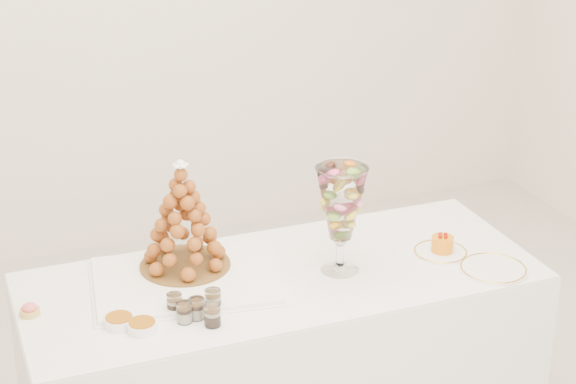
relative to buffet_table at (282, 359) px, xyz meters
name	(u,v)px	position (x,y,z in m)	size (l,w,h in m)	color
buffet_table	(282,359)	(0.00, 0.00, 0.00)	(1.81, 0.74, 0.69)	white
lace_tray	(184,281)	(-0.33, 0.07, 0.35)	(0.61, 0.45, 0.02)	white
macaron_vase	(341,204)	(0.20, -0.04, 0.59)	(0.18, 0.18, 0.39)	white
cake_plate	(440,252)	(0.59, -0.06, 0.35)	(0.20, 0.20, 0.01)	white
spare_plate	(493,269)	(0.70, -0.25, 0.35)	(0.24, 0.24, 0.01)	white
pink_tart	(30,310)	(-0.85, 0.05, 0.36)	(0.07, 0.07, 0.04)	tan
verrine_a	(175,304)	(-0.42, -0.11, 0.38)	(0.05, 0.05, 0.07)	white
verrine_b	(197,308)	(-0.36, -0.17, 0.38)	(0.05, 0.05, 0.07)	white
verrine_c	(213,300)	(-0.29, -0.14, 0.38)	(0.05, 0.05, 0.07)	white
verrine_d	(184,312)	(-0.40, -0.18, 0.38)	(0.05, 0.05, 0.07)	white
verrine_e	(212,315)	(-0.33, -0.23, 0.38)	(0.05, 0.05, 0.07)	white
ramekin_back	(119,322)	(-0.60, -0.12, 0.36)	(0.09, 0.09, 0.03)	white
ramekin_front	(142,327)	(-0.54, -0.18, 0.36)	(0.09, 0.09, 0.03)	white
croquembouche	(183,216)	(-0.30, 0.15, 0.56)	(0.32, 0.32, 0.40)	brown
mousse_cake	(442,244)	(0.60, -0.06, 0.38)	(0.08, 0.08, 0.07)	orange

